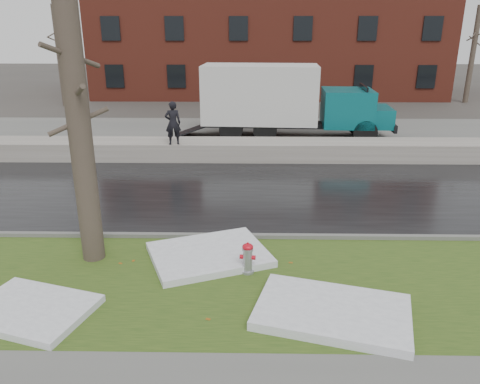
{
  "coord_description": "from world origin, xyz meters",
  "views": [
    {
      "loc": [
        0.51,
        -9.89,
        5.16
      ],
      "look_at": [
        0.3,
        1.8,
        1.0
      ],
      "focal_mm": 35.0,
      "sensor_mm": 36.0,
      "label": 1
    }
  ],
  "objects_px": {
    "fire_hydrant": "(248,257)",
    "box_truck": "(283,100)",
    "tree": "(79,125)",
    "worker": "(173,123)"
  },
  "relations": [
    {
      "from": "worker",
      "to": "tree",
      "type": "bearing_deg",
      "value": 72.16
    },
    {
      "from": "tree",
      "to": "box_truck",
      "type": "height_order",
      "value": "tree"
    },
    {
      "from": "fire_hydrant",
      "to": "tree",
      "type": "height_order",
      "value": "tree"
    },
    {
      "from": "fire_hydrant",
      "to": "box_truck",
      "type": "height_order",
      "value": "box_truck"
    },
    {
      "from": "tree",
      "to": "worker",
      "type": "height_order",
      "value": "tree"
    },
    {
      "from": "box_truck",
      "to": "worker",
      "type": "bearing_deg",
      "value": -132.01
    },
    {
      "from": "fire_hydrant",
      "to": "box_truck",
      "type": "xyz_separation_m",
      "value": [
        1.64,
        13.4,
        1.4
      ]
    },
    {
      "from": "fire_hydrant",
      "to": "tree",
      "type": "bearing_deg",
      "value": 178.1
    },
    {
      "from": "box_truck",
      "to": "worker",
      "type": "distance_m",
      "value": 6.44
    },
    {
      "from": "tree",
      "to": "box_truck",
      "type": "bearing_deg",
      "value": 67.65
    }
  ]
}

